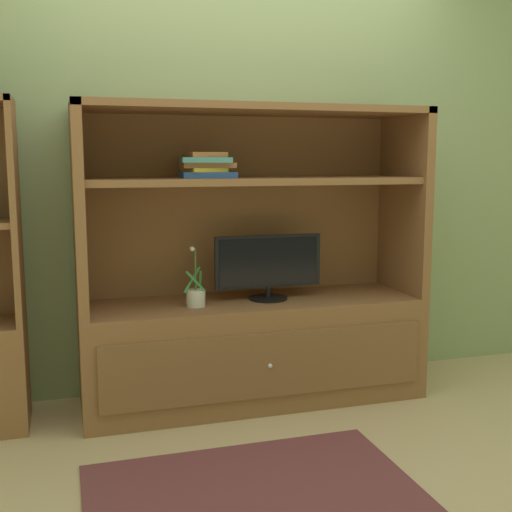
% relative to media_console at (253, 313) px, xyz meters
% --- Properties ---
extents(ground_plane, '(8.00, 8.00, 0.00)m').
position_rel_media_console_xyz_m(ground_plane, '(0.00, -0.41, -0.49)').
color(ground_plane, tan).
extents(painted_rear_wall, '(6.00, 0.10, 2.80)m').
position_rel_media_console_xyz_m(painted_rear_wall, '(0.00, 0.34, 0.91)').
color(painted_rear_wall, '#8C9E6B').
rests_on(painted_rear_wall, ground_plane).
extents(area_rug, '(1.32, 0.85, 0.01)m').
position_rel_media_console_xyz_m(area_rug, '(-0.30, -1.01, -0.48)').
color(area_rug, brown).
rests_on(area_rug, ground_plane).
extents(media_console, '(1.86, 0.59, 1.60)m').
position_rel_media_console_xyz_m(media_console, '(0.00, 0.00, 0.00)').
color(media_console, brown).
rests_on(media_console, ground_plane).
extents(tv_monitor, '(0.60, 0.21, 0.35)m').
position_rel_media_console_xyz_m(tv_monitor, '(0.08, -0.02, 0.27)').
color(tv_monitor, black).
rests_on(tv_monitor, media_console).
extents(potted_plant, '(0.12, 0.11, 0.32)m').
position_rel_media_console_xyz_m(potted_plant, '(-0.33, -0.07, 0.13)').
color(potted_plant, beige).
rests_on(potted_plant, media_console).
extents(magazine_stack, '(0.30, 0.33, 0.13)m').
position_rel_media_console_xyz_m(magazine_stack, '(-0.26, -0.01, 0.81)').
color(magazine_stack, '#2D519E').
rests_on(magazine_stack, media_console).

